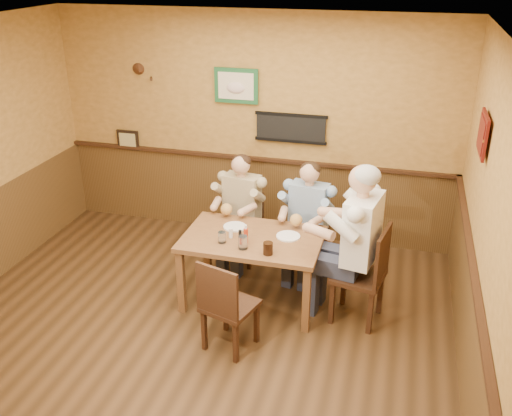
{
  "coord_description": "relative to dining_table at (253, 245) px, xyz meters",
  "views": [
    {
      "loc": [
        1.8,
        -4.04,
        3.41
      ],
      "look_at": [
        0.48,
        0.85,
        1.1
      ],
      "focal_mm": 40.0,
      "sensor_mm": 36.0,
      "label": 1
    }
  ],
  "objects": [
    {
      "name": "water_glass_left",
      "position": [
        -0.26,
        -0.2,
        0.15
      ],
      "size": [
        0.1,
        0.1,
        0.12
      ],
      "primitive_type": "cylinder",
      "rotation": [
        0.0,
        0.0,
        0.4
      ],
      "color": "white",
      "rests_on": "dining_table"
    },
    {
      "name": "salt_shaker",
      "position": [
        -0.21,
        -0.07,
        0.14
      ],
      "size": [
        0.05,
        0.05,
        0.1
      ],
      "primitive_type": "cylinder",
      "rotation": [
        0.0,
        0.0,
        0.27
      ],
      "color": "white",
      "rests_on": "dining_table"
    },
    {
      "name": "diner_blue_polo",
      "position": [
        0.45,
        0.71,
        -0.05
      ],
      "size": [
        0.64,
        0.64,
        1.21
      ],
      "primitive_type": null,
      "rotation": [
        0.0,
        0.0,
        -0.15
      ],
      "color": "#819EC2",
      "rests_on": "ground"
    },
    {
      "name": "pepper_shaker",
      "position": [
        -0.12,
        -0.04,
        0.13
      ],
      "size": [
        0.04,
        0.04,
        0.08
      ],
      "primitive_type": "cylinder",
      "rotation": [
        0.0,
        0.0,
        0.43
      ],
      "color": "black",
      "rests_on": "dining_table"
    },
    {
      "name": "chair_back_left",
      "position": [
        -0.34,
        0.79,
        -0.24
      ],
      "size": [
        0.44,
        0.44,
        0.84
      ],
      "primitive_type": null,
      "rotation": [
        0.0,
        0.0,
        -0.15
      ],
      "color": "#3D2313",
      "rests_on": "ground"
    },
    {
      "name": "diner_white_elder",
      "position": [
        1.09,
        -0.05,
        0.08
      ],
      "size": [
        0.79,
        0.79,
        1.47
      ],
      "primitive_type": null,
      "rotation": [
        0.0,
        0.0,
        -1.75
      ],
      "color": "white",
      "rests_on": "ground"
    },
    {
      "name": "diner_tan_shirt",
      "position": [
        -0.34,
        0.79,
        -0.06
      ],
      "size": [
        0.63,
        0.63,
        1.2
      ],
      "primitive_type": null,
      "rotation": [
        0.0,
        0.0,
        -0.15
      ],
      "color": "tan",
      "rests_on": "ground"
    },
    {
      "name": "chair_near_side",
      "position": [
        0.01,
        -0.8,
        -0.19
      ],
      "size": [
        0.54,
        0.54,
        0.94
      ],
      "primitive_type": null,
      "rotation": [
        0.0,
        0.0,
        2.85
      ],
      "color": "#3D2313",
      "rests_on": "ground"
    },
    {
      "name": "cola_tumbler",
      "position": [
        0.24,
        -0.3,
        0.15
      ],
      "size": [
        0.12,
        0.12,
        0.12
      ],
      "primitive_type": "cylinder",
      "rotation": [
        0.0,
        0.0,
        0.4
      ],
      "color": "black",
      "rests_on": "dining_table"
    },
    {
      "name": "chair_right_end",
      "position": [
        1.09,
        -0.05,
        -0.14
      ],
      "size": [
        0.55,
        0.55,
        1.03
      ],
      "primitive_type": null,
      "rotation": [
        0.0,
        0.0,
        -1.75
      ],
      "color": "#3D2313",
      "rests_on": "ground"
    },
    {
      "name": "room",
      "position": [
        -0.29,
        -0.73,
        1.03
      ],
      "size": [
        5.02,
        5.03,
        2.81
      ],
      "color": "#362210",
      "rests_on": "ground"
    },
    {
      "name": "water_glass_mid",
      "position": [
        -0.02,
        -0.26,
        0.16
      ],
      "size": [
        0.11,
        0.11,
        0.13
      ],
      "primitive_type": "cylinder",
      "rotation": [
        0.0,
        0.0,
        0.32
      ],
      "color": "white",
      "rests_on": "dining_table"
    },
    {
      "name": "plate_far_left",
      "position": [
        -0.24,
        0.16,
        0.1
      ],
      "size": [
        0.25,
        0.25,
        0.02
      ],
      "primitive_type": "cylinder",
      "rotation": [
        0.0,
        0.0,
        0.06
      ],
      "color": "white",
      "rests_on": "dining_table"
    },
    {
      "name": "hot_sauce_bottle",
      "position": [
        -0.03,
        -0.14,
        0.18
      ],
      "size": [
        0.06,
        0.06,
        0.18
      ],
      "primitive_type": "cylinder",
      "rotation": [
        0.0,
        0.0,
        -0.39
      ],
      "color": "#B72D13",
      "rests_on": "dining_table"
    },
    {
      "name": "dining_table",
      "position": [
        0.0,
        0.0,
        0.0
      ],
      "size": [
        1.4,
        0.9,
        0.75
      ],
      "color": "brown",
      "rests_on": "ground"
    },
    {
      "name": "plate_far_right",
      "position": [
        0.35,
        0.1,
        0.1
      ],
      "size": [
        0.31,
        0.31,
        0.02
      ],
      "primitive_type": "cylinder",
      "rotation": [
        0.0,
        0.0,
        -0.34
      ],
      "color": "white",
      "rests_on": "dining_table"
    },
    {
      "name": "chair_back_right",
      "position": [
        0.45,
        0.71,
        -0.23
      ],
      "size": [
        0.45,
        0.45,
        0.85
      ],
      "primitive_type": null,
      "rotation": [
        0.0,
        0.0,
        -0.15
      ],
      "color": "#3D2313",
      "rests_on": "ground"
    }
  ]
}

